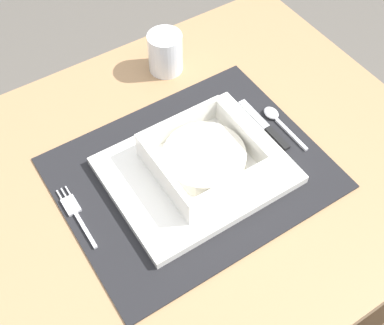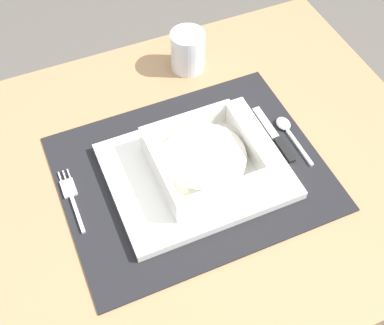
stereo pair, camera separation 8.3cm
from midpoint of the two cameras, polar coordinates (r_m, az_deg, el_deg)
The scene contains 10 objects.
ground_plane at distance 1.49m, azimuth 0.67°, elevation -17.59°, with size 6.00×6.00×0.00m, color #59544C.
dining_table at distance 0.94m, azimuth 1.01°, elevation -5.35°, with size 0.91×0.69×0.71m.
placemat at distance 0.85m, azimuth 2.78°, elevation -1.34°, with size 0.44×0.35×0.00m, color black.
serving_plate at distance 0.85m, azimuth 3.27°, elevation -1.12°, with size 0.29×0.23×0.02m, color white.
porridge_bowl at distance 0.82m, azimuth 4.29°, elevation 0.05°, with size 0.16×0.16×0.05m.
fork at distance 0.84m, azimuth -10.73°, elevation -3.86°, with size 0.02×0.13×0.00m.
spoon at distance 0.93m, azimuth 13.16°, elevation 3.58°, with size 0.02×0.12×0.01m.
butter_knife at distance 0.92m, azimuth 12.01°, elevation 2.63°, with size 0.01×0.14×0.01m.
bread_knife at distance 0.89m, azimuth 11.41°, elevation 1.21°, with size 0.01×0.13×0.01m.
drinking_glass at distance 1.01m, azimuth 1.94°, elevation 12.16°, with size 0.07×0.07×0.08m.
Camera 2 is at (-0.17, -0.47, 1.40)m, focal length 47.35 mm.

